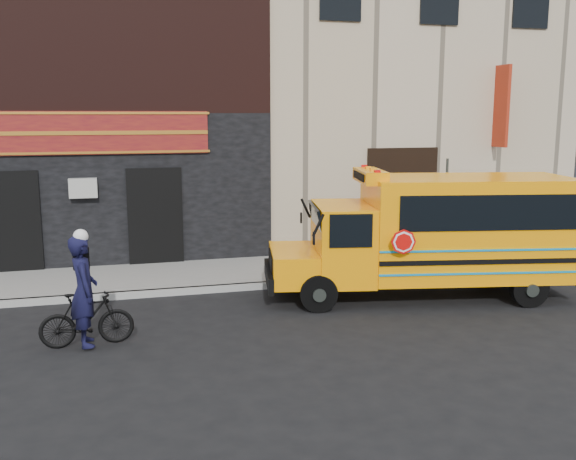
# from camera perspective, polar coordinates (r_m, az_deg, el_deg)

# --- Properties ---
(ground) EXTENTS (120.00, 120.00, 0.00)m
(ground) POSITION_cam_1_polar(r_m,az_deg,el_deg) (13.29, 3.99, -7.84)
(ground) COLOR black
(ground) RESTS_ON ground
(curb) EXTENTS (40.00, 0.20, 0.15)m
(curb) POSITION_cam_1_polar(r_m,az_deg,el_deg) (15.65, 0.90, -4.73)
(curb) COLOR #989993
(curb) RESTS_ON ground
(sidewalk) EXTENTS (40.00, 3.00, 0.15)m
(sidewalk) POSITION_cam_1_polar(r_m,az_deg,el_deg) (17.05, -0.48, -3.47)
(sidewalk) COLOR slate
(sidewalk) RESTS_ON ground
(building) EXTENTS (20.00, 10.70, 12.00)m
(building) POSITION_cam_1_polar(r_m,az_deg,el_deg) (22.85, -4.75, 15.27)
(building) COLOR #BBA98C
(building) RESTS_ON sidewalk
(school_bus) EXTENTS (7.17, 3.34, 2.92)m
(school_bus) POSITION_cam_1_polar(r_m,az_deg,el_deg) (14.87, 13.18, -0.14)
(school_bus) COLOR black
(school_bus) RESTS_ON ground
(sign_pole) EXTENTS (0.12, 0.25, 3.00)m
(sign_pole) POSITION_cam_1_polar(r_m,az_deg,el_deg) (17.22, 13.86, 1.74)
(sign_pole) COLOR #373D38
(sign_pole) RESTS_ON ground
(bicycle) EXTENTS (1.67, 0.54, 0.99)m
(bicycle) POSITION_cam_1_polar(r_m,az_deg,el_deg) (12.17, -17.46, -7.58)
(bicycle) COLOR black
(bicycle) RESTS_ON ground
(cyclist) EXTENTS (0.58, 0.79, 2.00)m
(cyclist) POSITION_cam_1_polar(r_m,az_deg,el_deg) (11.96, -17.68, -5.40)
(cyclist) COLOR black
(cyclist) RESTS_ON ground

